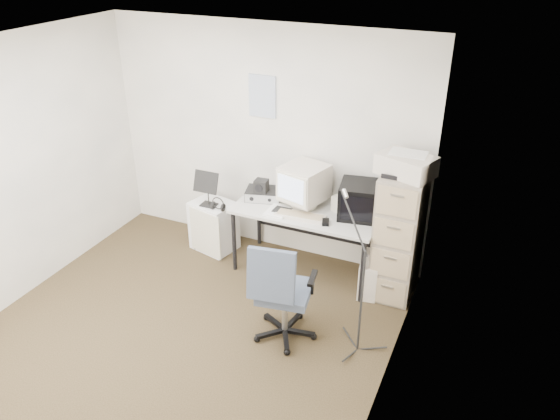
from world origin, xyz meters
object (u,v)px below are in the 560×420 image
at_px(office_chair, 285,290).
at_px(side_cart, 214,226).
at_px(filing_cabinet, 399,234).
at_px(desk, 306,240).

relative_size(office_chair, side_cart, 1.74).
xyz_separation_m(filing_cabinet, office_chair, (-0.73, -1.09, -0.15)).
bearing_deg(filing_cabinet, side_cart, -179.30).
bearing_deg(side_cart, filing_cabinet, 13.95).
height_order(desk, side_cart, desk).
bearing_deg(filing_cabinet, desk, -178.19).
bearing_deg(office_chair, side_cart, 132.07).
relative_size(desk, office_chair, 1.50).
bearing_deg(filing_cabinet, office_chair, -123.82).
xyz_separation_m(desk, side_cart, (-1.13, 0.00, -0.08)).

